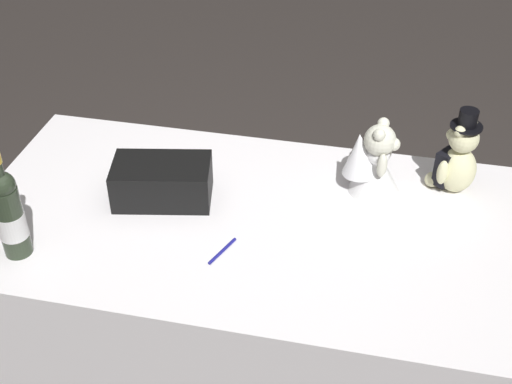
{
  "coord_description": "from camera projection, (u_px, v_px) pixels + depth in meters",
  "views": [
    {
      "loc": [
        0.33,
        -1.53,
        2.06
      ],
      "look_at": [
        0.0,
        0.0,
        0.89
      ],
      "focal_mm": 48.02,
      "sensor_mm": 36.0,
      "label": 1
    }
  ],
  "objects": [
    {
      "name": "teddy_bear_groom",
      "position": [
        457.0,
        159.0,
        2.07
      ],
      "size": [
        0.15,
        0.14,
        0.28
      ],
      "color": "beige",
      "rests_on": "reception_table"
    },
    {
      "name": "signing_pen",
      "position": [
        223.0,
        250.0,
        1.9
      ],
      "size": [
        0.06,
        0.12,
        0.01
      ],
      "color": "navy",
      "rests_on": "reception_table"
    },
    {
      "name": "reception_table",
      "position": [
        256.0,
        312.0,
        2.25
      ],
      "size": [
        1.7,
        0.88,
        0.79
      ],
      "primitive_type": "cube",
      "color": "white",
      "rests_on": "ground_plane"
    },
    {
      "name": "teddy_bear_bride",
      "position": [
        373.0,
        161.0,
        2.07
      ],
      "size": [
        0.21,
        0.16,
        0.24
      ],
      "color": "white",
      "rests_on": "reception_table"
    },
    {
      "name": "champagne_bottle",
      "position": [
        9.0,
        213.0,
        1.82
      ],
      "size": [
        0.08,
        0.08,
        0.33
      ],
      "color": "#293424",
      "rests_on": "reception_table"
    },
    {
      "name": "gift_case_black",
      "position": [
        162.0,
        181.0,
        2.06
      ],
      "size": [
        0.32,
        0.22,
        0.12
      ],
      "color": "black",
      "rests_on": "reception_table"
    }
  ]
}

